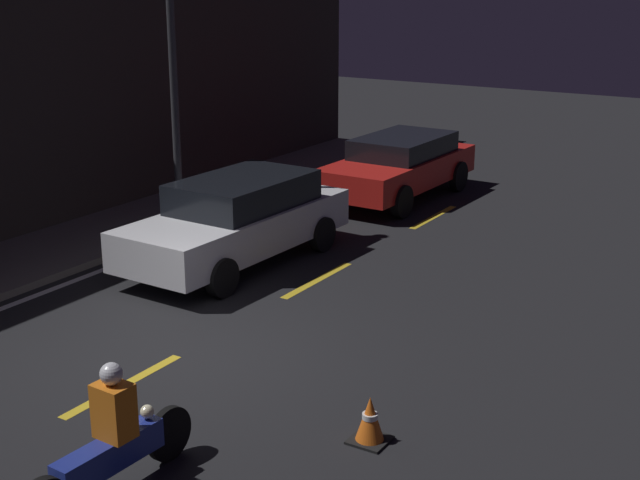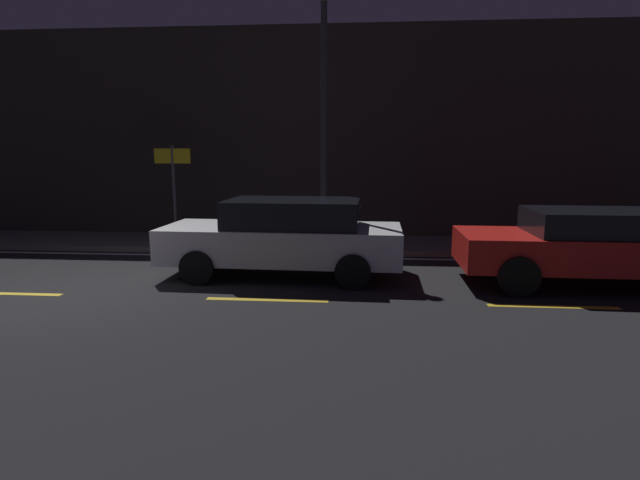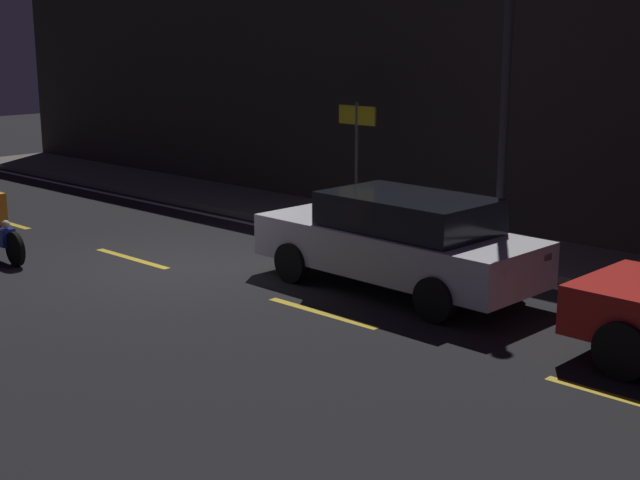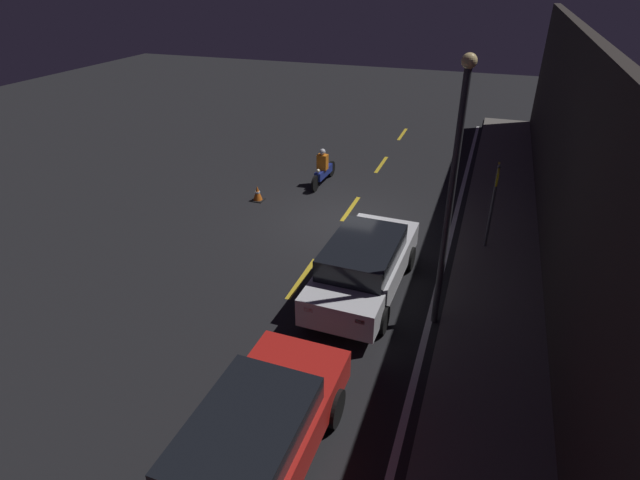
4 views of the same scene
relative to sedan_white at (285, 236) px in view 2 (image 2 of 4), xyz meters
The scene contains 11 objects.
ground_plane 4.00m from the sedan_white, 155.31° to the right, with size 56.00×56.00×0.00m, color black.
raised_curb 4.76m from the sedan_white, 139.15° to the left, with size 28.00×2.21×0.12m.
building_front 5.97m from the sedan_white, 129.41° to the left, with size 28.00×0.30×5.63m.
lane_dash_c 4.91m from the sedan_white, 160.26° to the right, with size 2.00×0.14×0.01m.
lane_dash_d 1.82m from the sedan_white, 92.15° to the right, with size 2.00×0.14×0.01m.
lane_dash_e 4.80m from the sedan_white, 20.25° to the right, with size 2.00×0.14×0.01m.
lane_solid_kerb 4.03m from the sedan_white, 154.18° to the left, with size 25.20×0.14×0.01m.
sedan_white is the anchor object (origin of this frame).
taxi_red 5.50m from the sedan_white, ahead, with size 4.43×1.92×1.37m.
shop_sign 4.31m from the sedan_white, 139.51° to the left, with size 0.90×0.08×2.40m.
street_lamp 3.11m from the sedan_white, 71.63° to the left, with size 0.28×0.28×5.76m.
Camera 2 is at (4.99, -7.71, 2.37)m, focal length 28.00 mm.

